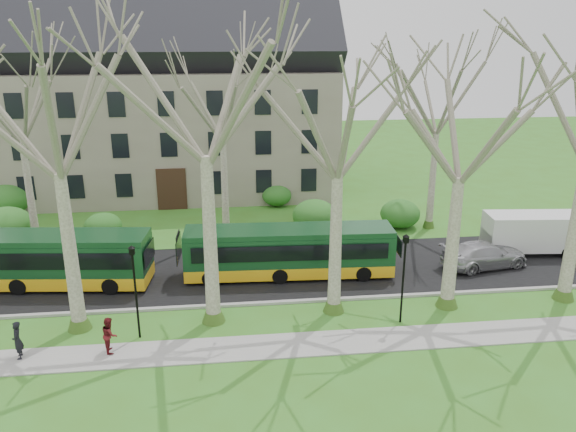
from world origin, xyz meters
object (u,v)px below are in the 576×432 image
object	(u,v)px
sedan	(485,255)
pedestrian_a	(17,340)
bus_follow	(289,251)
van_a	(532,234)
bus_lead	(36,259)
pedestrian_b	(110,334)

from	to	relation	value
sedan	pedestrian_a	distance (m)	24.42
bus_follow	van_a	bearing A→B (deg)	8.69
pedestrian_a	van_a	bearing A→B (deg)	94.35
bus_lead	sedan	bearing A→B (deg)	5.19
bus_follow	pedestrian_a	world-z (taller)	bus_follow
bus_lead	pedestrian_b	xyz separation A→B (m)	(5.00, -7.13, -0.70)
bus_lead	van_a	world-z (taller)	bus_lead
bus_lead	bus_follow	distance (m)	13.45
sedan	pedestrian_a	size ratio (longest dim) A/B	3.10
van_a	pedestrian_b	size ratio (longest dim) A/B	3.60
bus_lead	sedan	distance (m)	24.77
bus_follow	pedestrian_a	xyz separation A→B (m)	(-12.14, -6.98, -0.60)
bus_lead	pedestrian_a	bearing A→B (deg)	-73.66
sedan	pedestrian_b	distance (m)	20.87
bus_lead	van_a	bearing A→B (deg)	8.80
bus_lead	pedestrian_b	bearing A→B (deg)	-48.86
bus_lead	bus_follow	xyz separation A→B (m)	(13.45, -0.24, -0.06)
bus_follow	sedan	distance (m)	11.33
bus_lead	pedestrian_a	size ratio (longest dim) A/B	7.21
pedestrian_a	sedan	bearing A→B (deg)	93.13
bus_lead	bus_follow	world-z (taller)	bus_lead
bus_follow	pedestrian_a	size ratio (longest dim) A/B	6.91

